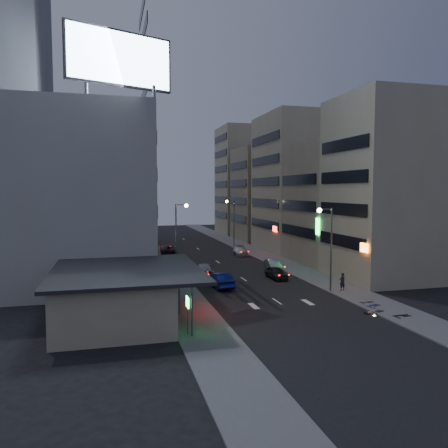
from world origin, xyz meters
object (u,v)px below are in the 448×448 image
object	(u,v)px
scooter_blue	(375,297)
scooter_silver_a	(378,302)
parked_car_left	(169,249)
scooter_black_b	(370,295)
road_car_blue	(220,280)
parked_car_right_far	(240,251)
road_car_silver	(204,270)
person	(342,282)
parked_car_right_mid	(273,265)
parked_car_right_near	(276,273)
scooter_silver_b	(371,295)
scooter_black_a	(407,307)

from	to	relation	value
scooter_blue	scooter_silver_a	bearing A→B (deg)	130.36
scooter_silver_a	scooter_blue	bearing A→B (deg)	-45.65
parked_car_left	scooter_black_b	distance (m)	35.90
parked_car_left	road_car_blue	size ratio (longest dim) A/B	1.13
scooter_silver_a	parked_car_left	bearing A→B (deg)	-0.80
parked_car_right_far	scooter_silver_a	size ratio (longest dim) A/B	2.21
road_car_silver	scooter_black_b	distance (m)	18.73
road_car_silver	person	world-z (taller)	person
scooter_blue	person	bearing A→B (deg)	-22.84
parked_car_right_mid	parked_car_left	bearing A→B (deg)	127.75
parked_car_right_mid	scooter_blue	world-z (taller)	parked_car_right_mid
road_car_silver	parked_car_right_mid	bearing A→B (deg)	-158.37
parked_car_right_mid	parked_car_right_far	size ratio (longest dim) A/B	0.90
parked_car_right_mid	parked_car_right_far	xyz separation A→B (m)	(-0.18, 13.30, -0.02)
road_car_silver	parked_car_left	bearing A→B (deg)	-74.38
scooter_silver_a	scooter_black_b	xyz separation A→B (m)	(0.92, 2.59, -0.11)
parked_car_left	scooter_blue	world-z (taller)	parked_car_left
parked_car_right_mid	scooter_blue	xyz separation A→B (m)	(2.62, -17.28, 0.05)
parked_car_right_near	person	bearing A→B (deg)	-63.07
scooter_silver_b	scooter_black_a	bearing A→B (deg)	-165.02
person	scooter_black_a	world-z (taller)	person
scooter_silver_a	scooter_silver_b	distance (m)	2.99
road_car_silver	scooter_black_b	bearing A→B (deg)	139.29
scooter_silver_a	parked_car_right_mid	bearing A→B (deg)	-14.40
parked_car_right_near	parked_car_left	bearing A→B (deg)	111.92
parked_car_right_near	road_car_blue	world-z (taller)	road_car_blue
parked_car_right_near	scooter_black_a	bearing A→B (deg)	-75.21
parked_car_left	person	xyz separation A→B (m)	(13.13, -28.97, 0.23)
parked_car_right_far	road_car_silver	xyz separation A→B (m)	(-8.78, -15.05, 0.12)
person	parked_car_left	bearing A→B (deg)	-77.20
parked_car_left	road_car_blue	distance (m)	24.42
parked_car_right_mid	parked_car_left	xyz separation A→B (m)	(-10.60, 16.96, 0.06)
road_car_silver	person	distance (m)	15.41
parked_car_right_mid	parked_car_right_far	bearing A→B (deg)	96.54
parked_car_right_near	scooter_silver_b	xyz separation A→B (m)	(4.40, -11.62, -0.05)
parked_car_right_far	person	world-z (taller)	person
scooter_silver_a	scooter_blue	xyz separation A→B (m)	(0.81, 1.68, -0.02)
parked_car_right_mid	scooter_blue	distance (m)	17.48
parked_car_right_near	parked_car_left	distance (m)	23.44
parked_car_right_mid	road_car_blue	world-z (taller)	road_car_blue
parked_car_left	scooter_black_a	distance (m)	40.10
scooter_black_a	scooter_blue	bearing A→B (deg)	5.29
scooter_black_b	scooter_silver_b	world-z (taller)	scooter_black_b
parked_car_left	scooter_silver_b	world-z (taller)	parked_car_left
road_car_silver	parked_car_right_far	bearing A→B (deg)	-109.64
parked_car_left	scooter_black_a	xyz separation A→B (m)	(13.77, -37.66, -0.00)
parked_car_right_far	scooter_black_b	size ratio (longest dim) A/B	2.68
scooter_black_a	scooter_black_b	xyz separation A→B (m)	(-0.44, 4.33, -0.10)
parked_car_right_near	scooter_black_b	size ratio (longest dim) A/B	2.32
scooter_black_b	scooter_silver_a	bearing A→B (deg)	153.41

